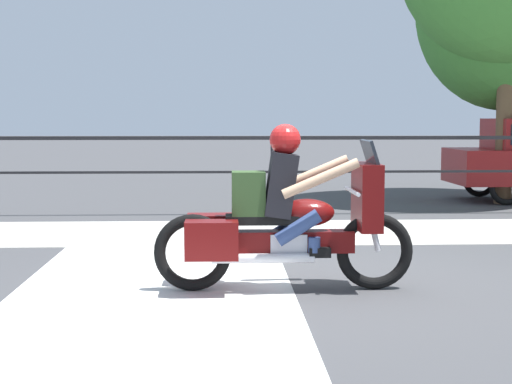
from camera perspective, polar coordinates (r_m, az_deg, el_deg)
ground_plane at (r=7.72m, az=3.69°, el=-6.66°), size 120.00×120.00×0.00m
sidewalk_band at (r=11.05m, az=1.80°, el=-2.93°), size 44.00×2.40×0.01m
crosswalk_band at (r=7.50m, az=-7.39°, el=-7.01°), size 2.61×6.00×0.01m
fence_railing at (r=12.86m, az=1.18°, el=2.83°), size 36.00×0.05×1.31m
motorcycle at (r=7.31m, az=2.07°, el=-1.93°), size 2.43×0.76×1.56m
tree_behind_car at (r=16.48m, az=17.90°, el=12.49°), size 3.59×3.59×5.69m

